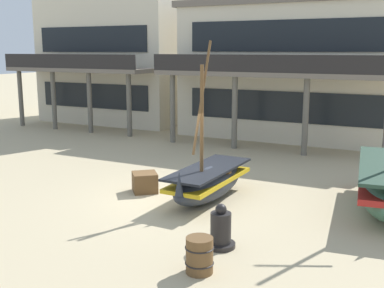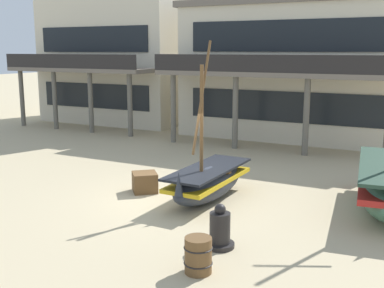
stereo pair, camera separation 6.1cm
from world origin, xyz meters
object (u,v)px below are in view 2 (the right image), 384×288
object	(u,v)px
capstan_winch	(220,230)
cargo_crate	(145,182)
wooden_barrel	(198,255)
fishing_boat_centre_large	(208,181)
harbor_building_main	(302,69)
harbor_building_annex	(127,40)

from	to	relation	value
capstan_winch	cargo_crate	world-z (taller)	capstan_winch
capstan_winch	wooden_barrel	size ratio (longest dim) A/B	1.38
fishing_boat_centre_large	wooden_barrel	bearing A→B (deg)	-66.96
fishing_boat_centre_large	harbor_building_main	distance (m)	12.01
wooden_barrel	fishing_boat_centre_large	bearing A→B (deg)	113.04
fishing_boat_centre_large	harbor_building_main	world-z (taller)	harbor_building_main
fishing_boat_centre_large	wooden_barrel	xyz separation A→B (m)	(1.77, -4.17, -0.16)
capstan_winch	harbor_building_annex	bearing A→B (deg)	130.31
fishing_boat_centre_large	harbor_building_annex	size ratio (longest dim) A/B	0.47
harbor_building_main	harbor_building_annex	distance (m)	10.79
harbor_building_main	wooden_barrel	bearing A→B (deg)	-81.86
fishing_boat_centre_large	capstan_winch	bearing A→B (deg)	-60.29
fishing_boat_centre_large	harbor_building_annex	bearing A→B (deg)	132.44
capstan_winch	harbor_building_main	bearing A→B (deg)	98.39
capstan_winch	wooden_barrel	world-z (taller)	capstan_winch
harbor_building_main	capstan_winch	bearing A→B (deg)	-81.61
harbor_building_annex	fishing_boat_centre_large	bearing A→B (deg)	-47.56
fishing_boat_centre_large	wooden_barrel	size ratio (longest dim) A/B	6.28
fishing_boat_centre_large	cargo_crate	size ratio (longest dim) A/B	6.31
fishing_boat_centre_large	cargo_crate	xyz separation A→B (m)	(-1.97, -0.23, -0.22)
harbor_building_annex	wooden_barrel	bearing A→B (deg)	-51.70
cargo_crate	harbor_building_main	size ratio (longest dim) A/B	0.06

